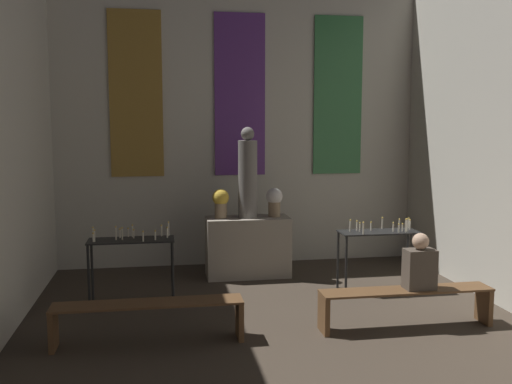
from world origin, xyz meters
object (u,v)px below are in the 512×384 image
object	(u,v)px
candle_rack_left	(131,249)
candle_rack_right	(379,240)
flower_vase_right	(274,200)
person_seated	(420,265)
pew_back_left	(149,313)
altar	(248,247)
statue	(248,176)
flower_vase_left	(221,202)
pew_back_right	(406,299)

from	to	relation	value
candle_rack_left	candle_rack_right	xyz separation A→B (m)	(3.58, -0.00, 0.00)
flower_vase_right	person_seated	xyz separation A→B (m)	(1.26, -2.65, -0.45)
candle_rack_left	pew_back_left	bearing A→B (deg)	-80.78
flower_vase_right	candle_rack_right	world-z (taller)	flower_vase_right
candle_rack_left	pew_back_left	xyz separation A→B (m)	(0.25, -1.56, -0.41)
candle_rack_right	person_seated	distance (m)	1.56
altar	candle_rack_left	xyz separation A→B (m)	(-1.78, -1.09, 0.27)
candle_rack_right	pew_back_left	world-z (taller)	candle_rack_right
statue	candle_rack_left	size ratio (longest dim) A/B	1.24
pew_back_left	person_seated	bearing A→B (deg)	0.00
candle_rack_right	altar	bearing A→B (deg)	148.70
flower_vase_right	candle_rack_right	distance (m)	1.80
altar	statue	world-z (taller)	statue
flower_vase_right	flower_vase_left	bearing A→B (deg)	180.00
flower_vase_left	pew_back_left	distance (m)	3.00
flower_vase_right	pew_back_right	size ratio (longest dim) A/B	0.22
person_seated	flower_vase_right	bearing A→B (deg)	115.41
flower_vase_left	pew_back_left	xyz separation A→B (m)	(-1.10, -2.65, -0.88)
flower_vase_right	pew_back_left	world-z (taller)	flower_vase_right
altar	flower_vase_left	distance (m)	0.86
altar	pew_back_left	size ratio (longest dim) A/B	0.63
flower_vase_left	pew_back_right	distance (m)	3.41
altar	statue	size ratio (longest dim) A/B	0.93
person_seated	flower_vase_left	bearing A→B (deg)	128.78
statue	candle_rack_left	world-z (taller)	statue
candle_rack_left	candle_rack_right	bearing A→B (deg)	-0.04
altar	candle_rack_left	distance (m)	2.11
flower_vase_left	pew_back_right	xyz separation A→B (m)	(1.97, -2.65, -0.88)
flower_vase_left	flower_vase_right	bearing A→B (deg)	0.00
statue	pew_back_left	world-z (taller)	statue
flower_vase_right	candle_rack_right	bearing A→B (deg)	-38.76
flower_vase_left	candle_rack_left	xyz separation A→B (m)	(-1.35, -1.09, -0.47)
altar	flower_vase_left	bearing A→B (deg)	180.00
pew_back_left	person_seated	distance (m)	3.25
candle_rack_right	statue	bearing A→B (deg)	148.70
flower_vase_left	candle_rack_right	xyz separation A→B (m)	(2.23, -1.09, -0.47)
pew_back_left	pew_back_right	distance (m)	3.06
statue	pew_back_right	distance (m)	3.32
pew_back_right	altar	bearing A→B (deg)	120.06
flower_vase_right	candle_rack_left	size ratio (longest dim) A/B	0.40
flower_vase_right	pew_back_left	distance (m)	3.41
flower_vase_right	person_seated	size ratio (longest dim) A/B	0.68
flower_vase_right	pew_back_right	world-z (taller)	flower_vase_right
candle_rack_right	pew_back_left	bearing A→B (deg)	-154.90
statue	pew_back_right	bearing A→B (deg)	-59.94
statue	flower_vase_left	xyz separation A→B (m)	(-0.43, 0.00, -0.41)
candle_rack_right	person_seated	xyz separation A→B (m)	(-0.10, -1.56, 0.02)
flower_vase_left	pew_back_right	bearing A→B (deg)	-53.39
statue	candle_rack_right	xyz separation A→B (m)	(1.79, -1.09, -0.88)
candle_rack_left	pew_back_right	bearing A→B (deg)	-25.18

